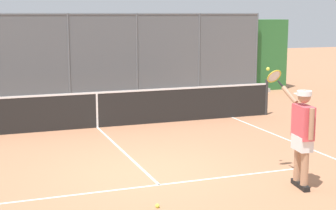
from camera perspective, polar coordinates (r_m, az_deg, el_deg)
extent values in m
plane|color=#B27551|center=(10.02, -2.49, -7.38)|extent=(60.00, 60.00, 0.00)
cube|color=white|center=(9.30, -0.99, -8.74)|extent=(6.24, 0.05, 0.01)
cube|color=white|center=(11.54, 17.41, -5.47)|extent=(0.05, 9.09, 0.01)
cube|color=white|center=(11.59, -5.07, -4.98)|extent=(0.05, 5.00, 0.01)
cylinder|color=#565B60|center=(20.21, 9.68, 5.64)|extent=(0.07, 0.07, 3.01)
cylinder|color=#565B60|center=(19.15, 3.46, 5.53)|extent=(0.07, 0.07, 3.01)
cylinder|color=#565B60|center=(18.33, -3.41, 5.33)|extent=(0.07, 0.07, 3.01)
cylinder|color=#565B60|center=(17.79, -10.79, 5.03)|extent=(0.07, 0.07, 3.01)
cylinder|color=#565B60|center=(17.73, -10.95, 9.75)|extent=(14.28, 0.05, 0.05)
cube|color=#565B60|center=(17.79, -10.79, 5.03)|extent=(14.28, 0.02, 3.01)
cube|color=#2D6B33|center=(18.44, -11.12, 4.81)|extent=(17.28, 0.90, 2.76)
cube|color=#ADADA8|center=(17.79, -10.55, 0.40)|extent=(15.28, 0.18, 0.15)
cylinder|color=#2D2D2D|center=(15.73, 10.74, 0.85)|extent=(0.09, 0.09, 1.07)
cube|color=black|center=(13.86, -7.80, -0.63)|extent=(10.17, 0.02, 0.91)
cube|color=white|center=(13.78, -7.84, 1.33)|extent=(10.17, 0.04, 0.05)
cube|color=white|center=(13.86, -7.80, -0.63)|extent=(0.05, 0.04, 0.91)
cube|color=black|center=(9.33, 14.67, -8.75)|extent=(0.15, 0.27, 0.09)
cylinder|color=#A87A5B|center=(9.20, 14.79, -6.14)|extent=(0.13, 0.13, 0.79)
cube|color=black|center=(9.55, 13.94, -8.26)|extent=(0.15, 0.27, 0.09)
cylinder|color=#A87A5B|center=(9.43, 14.05, -5.71)|extent=(0.13, 0.13, 0.79)
cube|color=white|center=(9.23, 14.50, -4.04)|extent=(0.28, 0.44, 0.26)
cube|color=#DB4C56|center=(9.15, 14.60, -1.81)|extent=(0.28, 0.51, 0.57)
cylinder|color=#A87A5B|center=(8.89, 15.47, -2.05)|extent=(0.08, 0.08, 0.53)
cylinder|color=#A87A5B|center=(9.46, 13.21, 1.09)|extent=(0.14, 0.40, 0.30)
sphere|color=#A87A5B|center=(9.08, 14.72, 0.89)|extent=(0.22, 0.22, 0.22)
cylinder|color=white|center=(9.07, 14.74, 1.26)|extent=(0.29, 0.29, 0.08)
cube|color=white|center=(9.18, 14.39, 1.18)|extent=(0.21, 0.22, 0.02)
cylinder|color=black|center=(9.62, 12.26, 2.25)|extent=(0.06, 0.17, 0.13)
torus|color=gold|center=(9.75, 11.56, 3.11)|extent=(0.32, 0.23, 0.26)
cylinder|color=silver|center=(9.75, 11.56, 3.11)|extent=(0.27, 0.18, 0.21)
sphere|color=#D6E042|center=(9.87, 10.91, 3.91)|extent=(0.07, 0.07, 0.07)
sphere|color=#D6E042|center=(8.26, -1.17, -11.00)|extent=(0.07, 0.07, 0.07)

